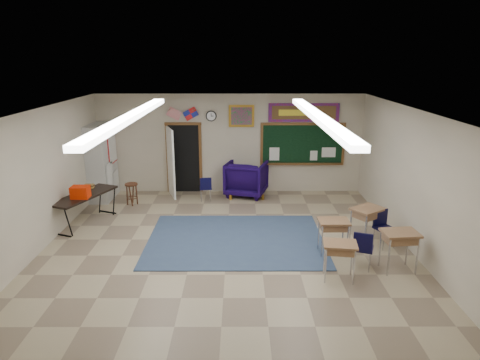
{
  "coord_description": "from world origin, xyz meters",
  "views": [
    {
      "loc": [
        0.28,
        -8.24,
        4.06
      ],
      "look_at": [
        0.3,
        1.5,
        1.23
      ],
      "focal_mm": 32.0,
      "sensor_mm": 36.0,
      "label": 1
    }
  ],
  "objects_px": {
    "student_desk_front_left": "(333,235)",
    "wooden_stool": "(132,194)",
    "wingback_armchair": "(246,178)",
    "folding_table": "(85,208)",
    "student_desk_front_right": "(367,223)"
  },
  "relations": [
    {
      "from": "student_desk_front_right",
      "to": "folding_table",
      "type": "xyz_separation_m",
      "value": [
        -6.7,
        1.12,
        -0.04
      ]
    },
    {
      "from": "student_desk_front_right",
      "to": "student_desk_front_left",
      "type": "bearing_deg",
      "value": 178.44
    },
    {
      "from": "student_desk_front_left",
      "to": "student_desk_front_right",
      "type": "distance_m",
      "value": 1.05
    },
    {
      "from": "wingback_armchair",
      "to": "folding_table",
      "type": "relative_size",
      "value": 0.59
    },
    {
      "from": "student_desk_front_left",
      "to": "folding_table",
      "type": "distance_m",
      "value": 6.07
    },
    {
      "from": "student_desk_front_left",
      "to": "wooden_stool",
      "type": "relative_size",
      "value": 1.22
    },
    {
      "from": "student_desk_front_right",
      "to": "folding_table",
      "type": "relative_size",
      "value": 0.44
    },
    {
      "from": "folding_table",
      "to": "wooden_stool",
      "type": "xyz_separation_m",
      "value": [
        0.81,
        1.44,
        -0.1
      ]
    },
    {
      "from": "student_desk_front_left",
      "to": "wooden_stool",
      "type": "distance_m",
      "value": 5.92
    },
    {
      "from": "student_desk_front_left",
      "to": "folding_table",
      "type": "relative_size",
      "value": 0.39
    },
    {
      "from": "student_desk_front_right",
      "to": "wooden_stool",
      "type": "distance_m",
      "value": 6.42
    },
    {
      "from": "wingback_armchair",
      "to": "student_desk_front_left",
      "type": "xyz_separation_m",
      "value": [
        1.76,
        -4.03,
        -0.1
      ]
    },
    {
      "from": "wingback_armchair",
      "to": "student_desk_front_left",
      "type": "distance_m",
      "value": 4.4
    },
    {
      "from": "wingback_armchair",
      "to": "student_desk_front_left",
      "type": "relative_size",
      "value": 1.52
    },
    {
      "from": "folding_table",
      "to": "student_desk_front_left",
      "type": "bearing_deg",
      "value": 5.64
    }
  ]
}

